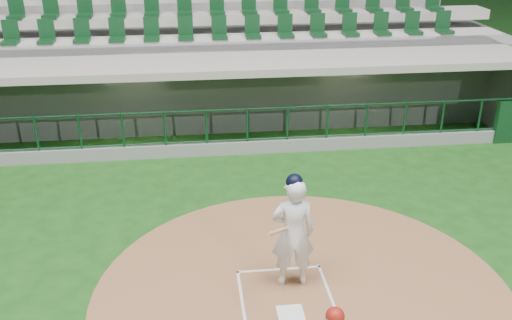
{
  "coord_description": "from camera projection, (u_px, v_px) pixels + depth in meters",
  "views": [
    {
      "loc": [
        -1.43,
        -8.0,
        6.07
      ],
      "look_at": [
        -0.17,
        2.6,
        1.3
      ],
      "focal_mm": 40.0,
      "sensor_mm": 36.0,
      "label": 1
    }
  ],
  "objects": [
    {
      "name": "dirt_circle",
      "position": [
        303.0,
        294.0,
        9.73
      ],
      "size": [
        7.2,
        7.2,
        0.01
      ],
      "primitive_type": "cylinder",
      "color": "brown",
      "rests_on": "ground"
    },
    {
      "name": "seating_deck",
      "position": [
        232.0,
        57.0,
        19.19
      ],
      "size": [
        17.0,
        6.72,
        5.15
      ],
      "color": "slate",
      "rests_on": "ground"
    },
    {
      "name": "batter",
      "position": [
        293.0,
        231.0,
        9.59
      ],
      "size": [
        0.91,
        0.89,
        2.11
      ],
      "color": "white",
      "rests_on": "dirt_circle"
    },
    {
      "name": "home_plate",
      "position": [
        291.0,
        314.0,
        9.24
      ],
      "size": [
        0.43,
        0.43,
        0.02
      ],
      "primitive_type": "cube",
      "color": "white",
      "rests_on": "dirt_circle"
    },
    {
      "name": "ground",
      "position": [
        284.0,
        289.0,
        9.88
      ],
      "size": [
        120.0,
        120.0,
        0.0
      ],
      "primitive_type": "plane",
      "color": "#144112",
      "rests_on": "ground"
    },
    {
      "name": "dugout_structure",
      "position": [
        245.0,
        98.0,
        16.59
      ],
      "size": [
        16.4,
        3.7,
        3.0
      ],
      "color": "slate",
      "rests_on": "ground"
    },
    {
      "name": "batter_box_chalk",
      "position": [
        286.0,
        299.0,
        9.6
      ],
      "size": [
        1.55,
        1.8,
        0.01
      ],
      "color": "white",
      "rests_on": "ground"
    }
  ]
}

